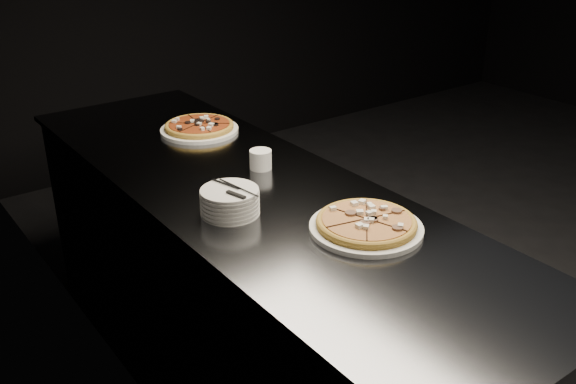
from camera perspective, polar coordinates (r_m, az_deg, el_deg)
floor at (r=4.10m, az=22.61°, el=-3.84°), size 5.00×5.00×0.00m
wall_left at (r=1.92m, az=-13.44°, el=11.01°), size 0.02×5.00×2.80m
counter at (r=2.47m, az=-3.33°, el=-9.12°), size 0.74×2.44×0.92m
pizza_mushroom at (r=1.94m, az=6.97°, el=-2.86°), size 0.36×0.36×0.04m
pizza_tomato at (r=2.77m, az=-7.88°, el=5.73°), size 0.38×0.38×0.04m
plate_stack at (r=2.03m, az=-5.19°, el=-0.85°), size 0.19×0.19×0.08m
cutlery at (r=2.00m, az=-4.84°, el=0.20°), size 0.06×0.20×0.01m
ramekin at (r=2.36m, az=-2.45°, el=2.96°), size 0.08×0.08×0.07m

